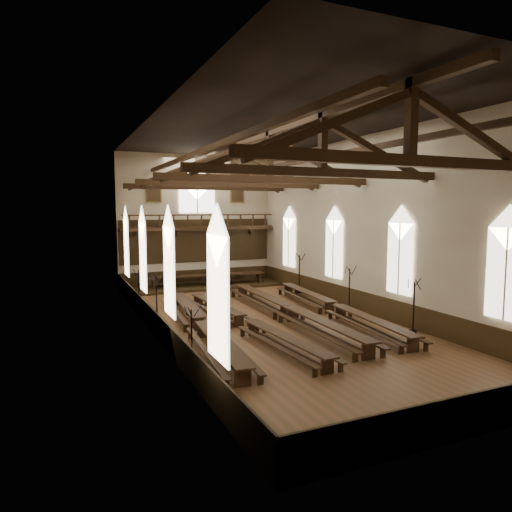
# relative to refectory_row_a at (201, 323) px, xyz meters

# --- Properties ---
(ground) EXTENTS (26.00, 26.00, 0.00)m
(ground) POSITION_rel_refectory_row_a_xyz_m (3.89, 0.66, -0.53)
(ground) COLOR brown
(ground) RESTS_ON ground
(room_walls) EXTENTS (26.00, 26.00, 26.00)m
(room_walls) POSITION_rel_refectory_row_a_xyz_m (3.89, 0.66, 5.93)
(room_walls) COLOR beige
(room_walls) RESTS_ON ground
(wainscot_band) EXTENTS (12.00, 26.00, 1.20)m
(wainscot_band) POSITION_rel_refectory_row_a_xyz_m (3.89, 0.66, 0.07)
(wainscot_band) COLOR #31210E
(wainscot_band) RESTS_ON ground
(side_windows) EXTENTS (11.85, 19.80, 4.50)m
(side_windows) POSITION_rel_refectory_row_a_xyz_m (3.89, 0.66, 3.21)
(side_windows) COLOR silver
(side_windows) RESTS_ON room_walls
(end_window) EXTENTS (2.80, 0.12, 3.80)m
(end_window) POSITION_rel_refectory_row_a_xyz_m (3.89, 13.56, 6.69)
(end_window) COLOR white
(end_window) RESTS_ON room_walls
(minstrels_gallery) EXTENTS (11.80, 1.24, 3.70)m
(minstrels_gallery) POSITION_rel_refectory_row_a_xyz_m (3.89, 13.32, 3.37)
(minstrels_gallery) COLOR #331F10
(minstrels_gallery) RESTS_ON room_walls
(portraits) EXTENTS (7.75, 0.09, 1.45)m
(portraits) POSITION_rel_refectory_row_a_xyz_m (3.89, 13.56, 6.57)
(portraits) COLOR brown
(portraits) RESTS_ON room_walls
(roof_trusses) EXTENTS (11.70, 25.70, 2.80)m
(roof_trusses) POSITION_rel_refectory_row_a_xyz_m (3.89, 0.66, 7.68)
(roof_trusses) COLOR #331F10
(roof_trusses) RESTS_ON room_walls
(refectory_row_a) EXTENTS (2.06, 14.32, 0.73)m
(refectory_row_a) POSITION_rel_refectory_row_a_xyz_m (0.00, 0.00, 0.00)
(refectory_row_a) COLOR #331F10
(refectory_row_a) RESTS_ON ground
(refectory_row_b) EXTENTS (1.82, 13.88, 0.69)m
(refectory_row_b) POSITION_rel_refectory_row_a_xyz_m (2.14, -0.34, -0.03)
(refectory_row_b) COLOR #331F10
(refectory_row_b) RESTS_ON ground
(refectory_row_c) EXTENTS (1.76, 14.77, 0.79)m
(refectory_row_c) POSITION_rel_refectory_row_a_xyz_m (5.12, 0.77, 0.04)
(refectory_row_c) COLOR #331F10
(refectory_row_c) RESTS_ON ground
(refectory_row_d) EXTENTS (2.13, 14.32, 0.73)m
(refectory_row_d) POSITION_rel_refectory_row_a_xyz_m (7.90, 0.53, -0.00)
(refectory_row_d) COLOR #331F10
(refectory_row_d) RESTS_ON ground
(dais) EXTENTS (11.40, 2.91, 0.19)m
(dais) POSITION_rel_refectory_row_a_xyz_m (4.20, 12.06, -0.44)
(dais) COLOR #31210E
(dais) RESTS_ON ground
(high_table) EXTENTS (8.79, 1.66, 0.82)m
(high_table) POSITION_rel_refectory_row_a_xyz_m (4.20, 12.06, 0.35)
(high_table) COLOR #331F10
(high_table) RESTS_ON dais
(high_chairs) EXTENTS (6.74, 0.44, 0.93)m
(high_chairs) POSITION_rel_refectory_row_a_xyz_m (4.20, 12.90, 0.17)
(high_chairs) COLOR #331F10
(high_chairs) RESTS_ON dais
(candelabrum_left_near) EXTENTS (0.66, 0.72, 2.35)m
(candelabrum_left_near) POSITION_rel_refectory_row_a_xyz_m (-1.66, -4.28, 0.18)
(candelabrum_left_near) COLOR black
(candelabrum_left_near) RESTS_ON ground
(candelabrum_left_mid) EXTENTS (0.80, 0.80, 2.71)m
(candelabrum_left_mid) POSITION_rel_refectory_row_a_xyz_m (-1.66, 2.09, 0.29)
(candelabrum_left_mid) COLOR black
(candelabrum_left_mid) RESTS_ON ground
(candelabrum_left_far) EXTENTS (0.71, 0.66, 2.33)m
(candelabrum_left_far) POSITION_rel_refectory_row_a_xyz_m (-1.66, 7.42, 0.17)
(candelabrum_left_far) COLOR black
(candelabrum_left_far) RESTS_ON ground
(candelabrum_right_near) EXTENTS (0.79, 0.76, 2.61)m
(candelabrum_right_near) POSITION_rel_refectory_row_a_xyz_m (9.44, -3.82, 0.26)
(candelabrum_right_near) COLOR black
(candelabrum_right_near) RESTS_ON ground
(candelabrum_right_mid) EXTENTS (0.74, 0.79, 2.60)m
(candelabrum_right_mid) POSITION_rel_refectory_row_a_xyz_m (9.44, 1.42, 0.26)
(candelabrum_right_mid) COLOR black
(candelabrum_right_mid) RESTS_ON ground
(candelabrum_right_far) EXTENTS (0.78, 0.87, 2.84)m
(candelabrum_right_far) POSITION_rel_refectory_row_a_xyz_m (9.44, 7.41, 0.33)
(candelabrum_right_far) COLOR black
(candelabrum_right_far) RESTS_ON ground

